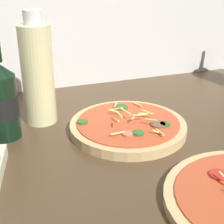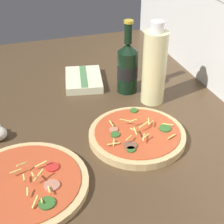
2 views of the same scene
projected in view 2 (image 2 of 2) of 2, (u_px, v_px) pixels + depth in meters
counter_slab at (89, 159)px, 83.58cm from camera, size 160.00×90.00×2.50cm
pizza_near at (25, 184)px, 73.27cm from camera, size 27.71×27.71×4.57cm
pizza_far at (137, 135)px, 87.70cm from camera, size 24.75×24.75×4.67cm
beer_bottle at (128, 67)px, 105.21cm from camera, size 6.37×6.37×22.86cm
oil_bottle at (154, 67)px, 98.39cm from camera, size 6.94×6.94×24.59cm
dish_towel at (84, 80)px, 113.51cm from camera, size 18.30×14.51×2.56cm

